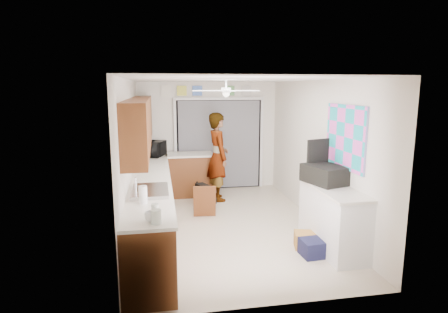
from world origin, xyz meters
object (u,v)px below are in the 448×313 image
navy_crate (315,248)px  suitcase (325,174)px  paper_towel_roll (143,195)px  cup (151,216)px  microwave (154,149)px  man (218,157)px  cardboard_box (307,240)px  dog (204,194)px

navy_crate → suitcase: bearing=55.1°
navy_crate → paper_towel_roll: bearing=-177.6°
cup → suitcase: (2.58, 1.22, 0.08)m
microwave → man: (1.33, -0.27, -0.16)m
suitcase → man: size_ratio=0.34×
cup → man: (1.33, 3.71, -0.06)m
paper_towel_roll → cardboard_box: bearing=8.9°
navy_crate → dog: (-1.28, 2.57, 0.13)m
cup → man: 3.95m
navy_crate → dog: dog is taller
cardboard_box → cup: bearing=-155.4°
suitcase → navy_crate: bearing=-141.8°
paper_towel_roll → navy_crate: 2.54m
man → dog: bearing=130.0°
suitcase → navy_crate: 1.11m
cup → paper_towel_roll: 0.68m
cup → paper_towel_roll: paper_towel_roll is taller
microwave → cardboard_box: size_ratio=1.49×
suitcase → cardboard_box: 1.03m
paper_towel_roll → microwave: bearing=88.1°
dog → paper_towel_roll: bearing=-133.9°
suitcase → navy_crate: size_ratio=1.64×
cardboard_box → man: bearing=109.1°
microwave → cup: microwave is taller
microwave → suitcase: 3.78m
microwave → suitcase: (2.57, -2.77, -0.02)m
suitcase → cardboard_box: (-0.32, -0.18, -0.96)m
suitcase → dog: 2.77m
cup → paper_towel_roll: bearing=99.0°
microwave → dog: (0.98, -0.66, -0.85)m
cardboard_box → man: size_ratio=0.20×
suitcase → man: bearing=99.7°
navy_crate → cup: bearing=-161.4°
paper_towel_roll → dog: bearing=67.8°
suitcase → man: 2.79m
cup → dog: 3.55m
paper_towel_roll → man: size_ratio=0.12×
cup → cardboard_box: size_ratio=0.37×
cardboard_box → suitcase: bearing=29.8°
man → cup: bearing=152.6°
navy_crate → dog: size_ratio=0.63×
suitcase → dog: bearing=110.3°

